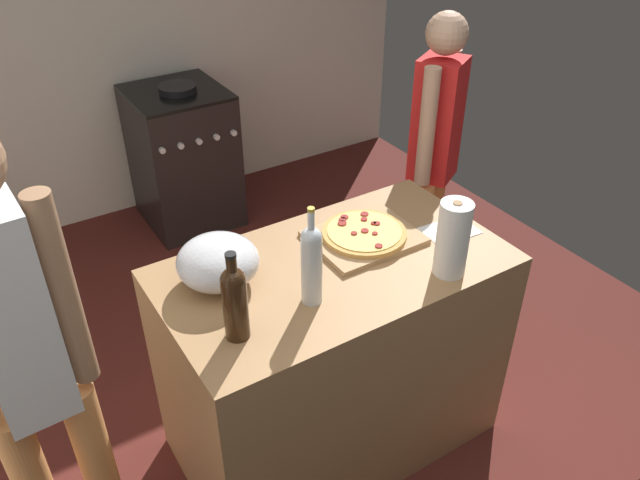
{
  "coord_description": "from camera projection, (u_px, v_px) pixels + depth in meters",
  "views": [
    {
      "loc": [
        -0.96,
        -0.96,
        2.29
      ],
      "look_at": [
        0.08,
        0.68,
        0.98
      ],
      "focal_mm": 35.54,
      "sensor_mm": 36.0,
      "label": 1
    }
  ],
  "objects": [
    {
      "name": "wine_bottle_dark",
      "position": [
        235.0,
        300.0,
        1.91
      ],
      "size": [
        0.08,
        0.08,
        0.31
      ],
      "color": "#331E0F",
      "rests_on": "counter"
    },
    {
      "name": "ground_plane",
      "position": [
        229.0,
        326.0,
        3.43
      ],
      "size": [
        4.25,
        3.58,
        0.02
      ],
      "primitive_type": "cube",
      "color": "#511E19"
    },
    {
      "name": "paper_towel_roll",
      "position": [
        453.0,
        239.0,
        2.19
      ],
      "size": [
        0.11,
        0.11,
        0.29
      ],
      "color": "white",
      "rests_on": "counter"
    },
    {
      "name": "cutting_board",
      "position": [
        364.0,
        237.0,
        2.43
      ],
      "size": [
        0.4,
        0.32,
        0.02
      ],
      "primitive_type": "cube",
      "color": "tan",
      "rests_on": "counter"
    },
    {
      "name": "person_in_red",
      "position": [
        433.0,
        155.0,
        3.1
      ],
      "size": [
        0.33,
        0.27,
        1.59
      ],
      "color": "#D88C4C",
      "rests_on": "ground_plane"
    },
    {
      "name": "recipe_sheet",
      "position": [
        450.0,
        231.0,
        2.49
      ],
      "size": [
        0.22,
        0.16,
        0.0
      ],
      "primitive_type": "cube",
      "rotation": [
        0.0,
        0.0,
        -0.07
      ],
      "color": "white",
      "rests_on": "counter"
    },
    {
      "name": "kitchen_wall_rear",
      "position": [
        100.0,
        14.0,
        3.78
      ],
      "size": [
        4.25,
        0.1,
        2.6
      ],
      "primitive_type": "cube",
      "color": "silver",
      "rests_on": "ground_plane"
    },
    {
      "name": "person_in_stripes",
      "position": [
        29.0,
        369.0,
        1.76
      ],
      "size": [
        0.36,
        0.21,
        1.75
      ],
      "color": "#D88C4C",
      "rests_on": "ground_plane"
    },
    {
      "name": "wine_bottle_clear",
      "position": [
        312.0,
        262.0,
        2.04
      ],
      "size": [
        0.07,
        0.07,
        0.36
      ],
      "color": "silver",
      "rests_on": "counter"
    },
    {
      "name": "pizza",
      "position": [
        364.0,
        233.0,
        2.42
      ],
      "size": [
        0.32,
        0.32,
        0.03
      ],
      "color": "tan",
      "rests_on": "cutting_board"
    },
    {
      "name": "stove",
      "position": [
        184.0,
        157.0,
        4.08
      ],
      "size": [
        0.57,
        0.62,
        0.94
      ],
      "color": "black",
      "rests_on": "ground_plane"
    },
    {
      "name": "counter",
      "position": [
        333.0,
        357.0,
        2.56
      ],
      "size": [
        1.28,
        0.72,
        0.93
      ],
      "primitive_type": "cube",
      "color": "#9E7247",
      "rests_on": "ground_plane"
    },
    {
      "name": "mixing_bowl",
      "position": [
        218.0,
        262.0,
        2.17
      ],
      "size": [
        0.29,
        0.29,
        0.17
      ],
      "color": "#B2B2B7",
      "rests_on": "counter"
    }
  ]
}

